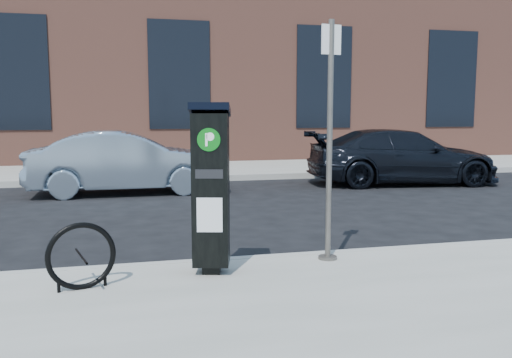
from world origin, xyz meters
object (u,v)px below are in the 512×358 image
object	(u,v)px
sign_pole	(330,143)
bike_rack	(81,256)
car_silver	(126,162)
car_dark	(402,157)
parking_kiosk	(211,187)

from	to	relation	value
sign_pole	bike_rack	distance (m)	2.88
car_silver	car_dark	distance (m)	6.79
parking_kiosk	bike_rack	bearing A→B (deg)	-155.56
car_dark	sign_pole	bearing A→B (deg)	152.67
car_silver	car_dark	bearing A→B (deg)	-90.17
sign_pole	car_silver	world-z (taller)	sign_pole
parking_kiosk	car_silver	xyz separation A→B (m)	(-0.82, 6.91, -0.36)
car_silver	bike_rack	bearing A→B (deg)	176.16
bike_rack	car_silver	bearing A→B (deg)	72.51
parking_kiosk	sign_pole	distance (m)	1.46
bike_rack	car_silver	world-z (taller)	car_silver
sign_pole	bike_rack	size ratio (longest dim) A/B	4.10
bike_rack	car_silver	xyz separation A→B (m)	(0.46, 7.14, 0.23)
car_silver	car_dark	size ratio (longest dim) A/B	0.89
sign_pole	car_dark	xyz separation A→B (m)	(4.59, 6.70, -0.79)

